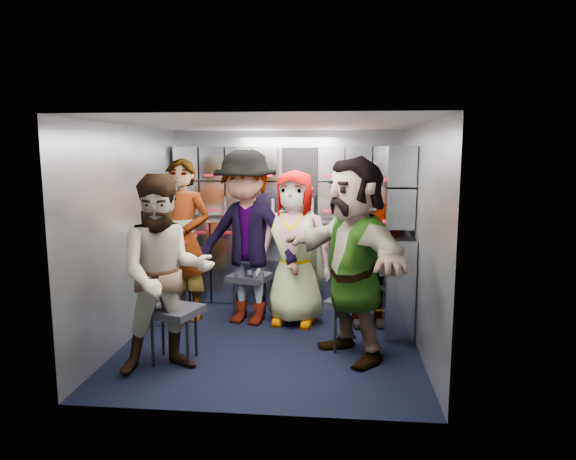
# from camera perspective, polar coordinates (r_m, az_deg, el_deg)

# --- Properties ---
(floor) EXTENTS (3.00, 3.00, 0.00)m
(floor) POSITION_cam_1_polar(r_m,az_deg,el_deg) (5.24, -1.75, -11.91)
(floor) COLOR black
(floor) RESTS_ON ground
(wall_back) EXTENTS (2.80, 0.04, 2.10)m
(wall_back) POSITION_cam_1_polar(r_m,az_deg,el_deg) (6.44, -0.13, 1.65)
(wall_back) COLOR gray
(wall_back) RESTS_ON ground
(wall_left) EXTENTS (0.04, 3.00, 2.10)m
(wall_left) POSITION_cam_1_polar(r_m,az_deg,el_deg) (5.32, -16.94, -0.24)
(wall_left) COLOR gray
(wall_left) RESTS_ON ground
(wall_right) EXTENTS (0.04, 3.00, 2.10)m
(wall_right) POSITION_cam_1_polar(r_m,az_deg,el_deg) (4.99, 14.37, -0.72)
(wall_right) COLOR gray
(wall_right) RESTS_ON ground
(ceiling) EXTENTS (2.80, 3.00, 0.02)m
(ceiling) POSITION_cam_1_polar(r_m,az_deg,el_deg) (4.90, -1.87, 11.71)
(ceiling) COLOR silver
(ceiling) RESTS_ON wall_back
(cart_bank_back) EXTENTS (2.68, 0.38, 0.99)m
(cart_bank_back) POSITION_cam_1_polar(r_m,az_deg,el_deg) (6.33, -0.31, -3.58)
(cart_bank_back) COLOR #959BA4
(cart_bank_back) RESTS_ON ground
(cart_bank_left) EXTENTS (0.38, 0.76, 0.99)m
(cart_bank_left) POSITION_cam_1_polar(r_m,az_deg,el_deg) (5.87, -12.72, -4.78)
(cart_bank_left) COLOR #959BA4
(cart_bank_left) RESTS_ON ground
(counter) EXTENTS (2.68, 0.42, 0.03)m
(counter) POSITION_cam_1_polar(r_m,az_deg,el_deg) (6.24, -0.32, 1.09)
(counter) COLOR #B8BBC0
(counter) RESTS_ON cart_bank_back
(locker_bank_back) EXTENTS (2.68, 0.28, 0.82)m
(locker_bank_back) POSITION_cam_1_polar(r_m,az_deg,el_deg) (6.25, -0.27, 5.49)
(locker_bank_back) COLOR #959BA4
(locker_bank_back) RESTS_ON wall_back
(locker_bank_right) EXTENTS (0.28, 1.00, 0.82)m
(locker_bank_right) POSITION_cam_1_polar(r_m,az_deg,el_deg) (5.61, 11.93, 4.92)
(locker_bank_right) COLOR #959BA4
(locker_bank_right) RESTS_ON wall_right
(right_cabinet) EXTENTS (0.28, 1.20, 1.00)m
(right_cabinet) POSITION_cam_1_polar(r_m,az_deg,el_deg) (5.66, 11.72, -5.20)
(right_cabinet) COLOR #959BA4
(right_cabinet) RESTS_ON ground
(coffee_niche) EXTENTS (0.46, 0.16, 0.84)m
(coffee_niche) POSITION_cam_1_polar(r_m,az_deg,el_deg) (6.30, 1.43, 5.33)
(coffee_niche) COLOR black
(coffee_niche) RESTS_ON wall_back
(red_latch_strip) EXTENTS (2.60, 0.02, 0.03)m
(red_latch_strip) POSITION_cam_1_polar(r_m,az_deg,el_deg) (6.06, -0.51, -0.42)
(red_latch_strip) COLOR maroon
(red_latch_strip) RESTS_ON cart_bank_back
(jump_seat_near_left) EXTENTS (0.52, 0.51, 0.50)m
(jump_seat_near_left) POSITION_cam_1_polar(r_m,az_deg,el_deg) (4.66, -12.56, -9.07)
(jump_seat_near_left) COLOR black
(jump_seat_near_left) RESTS_ON ground
(jump_seat_mid_left) EXTENTS (0.51, 0.50, 0.49)m
(jump_seat_mid_left) POSITION_cam_1_polar(r_m,az_deg,el_deg) (5.76, -4.28, -5.49)
(jump_seat_mid_left) COLOR black
(jump_seat_mid_left) RESTS_ON ground
(jump_seat_center) EXTENTS (0.38, 0.36, 0.43)m
(jump_seat_center) POSITION_cam_1_polar(r_m,az_deg,el_deg) (5.74, 0.88, -6.02)
(jump_seat_center) COLOR black
(jump_seat_center) RESTS_ON ground
(jump_seat_mid_right) EXTENTS (0.39, 0.37, 0.44)m
(jump_seat_mid_right) POSITION_cam_1_polar(r_m,az_deg,el_deg) (5.74, 8.64, -6.08)
(jump_seat_mid_right) COLOR black
(jump_seat_mid_right) RESTS_ON ground
(jump_seat_near_right) EXTENTS (0.53, 0.52, 0.48)m
(jump_seat_near_right) POSITION_cam_1_polar(r_m,az_deg,el_deg) (4.88, 7.07, -8.28)
(jump_seat_near_right) COLOR black
(jump_seat_near_right) RESTS_ON ground
(attendant_standing) EXTENTS (0.72, 0.56, 1.77)m
(attendant_standing) POSITION_cam_1_polar(r_m,az_deg,el_deg) (5.73, -11.59, -1.08)
(attendant_standing) COLOR black
(attendant_standing) RESTS_ON ground
(attendant_arc_a) EXTENTS (1.00, 0.91, 1.67)m
(attendant_arc_a) POSITION_cam_1_polar(r_m,az_deg,el_deg) (4.39, -13.45, -4.84)
(attendant_arc_a) COLOR black
(attendant_arc_a) RESTS_ON ground
(attendant_arc_b) EXTENTS (1.35, 0.99, 1.86)m
(attendant_arc_b) POSITION_cam_1_polar(r_m,az_deg,el_deg) (5.48, -4.66, -0.89)
(attendant_arc_b) COLOR black
(attendant_arc_b) RESTS_ON ground
(attendant_arc_c) EXTENTS (0.88, 0.65, 1.65)m
(attendant_arc_c) POSITION_cam_1_polar(r_m,az_deg,el_deg) (5.46, 0.74, -2.00)
(attendant_arc_c) COLOR black
(attendant_arc_c) RESTS_ON ground
(attendant_arc_d) EXTENTS (1.01, 0.56, 1.63)m
(attendant_arc_d) POSITION_cam_1_polar(r_m,az_deg,el_deg) (5.47, 8.84, -2.23)
(attendant_arc_d) COLOR black
(attendant_arc_d) RESTS_ON ground
(attendant_arc_e) EXTENTS (1.38, 1.69, 1.81)m
(attendant_arc_e) POSITION_cam_1_polar(r_m,az_deg,el_deg) (4.58, 7.25, -3.17)
(attendant_arc_e) COLOR black
(attendant_arc_e) RESTS_ON ground
(bottle_left) EXTENTS (0.07, 0.07, 0.25)m
(bottle_left) POSITION_cam_1_polar(r_m,az_deg,el_deg) (6.18, -1.65, 2.34)
(bottle_left) COLOR white
(bottle_left) RESTS_ON counter
(bottle_mid) EXTENTS (0.06, 0.06, 0.25)m
(bottle_mid) POSITION_cam_1_polar(r_m,az_deg,el_deg) (6.28, -6.98, 2.38)
(bottle_mid) COLOR white
(bottle_mid) RESTS_ON counter
(bottle_right) EXTENTS (0.06, 0.06, 0.27)m
(bottle_right) POSITION_cam_1_polar(r_m,az_deg,el_deg) (6.14, 2.56, 2.37)
(bottle_right) COLOR white
(bottle_right) RESTS_ON counter
(cup_left) EXTENTS (0.07, 0.07, 0.11)m
(cup_left) POSITION_cam_1_polar(r_m,az_deg,el_deg) (6.25, -5.58, 1.71)
(cup_left) COLOR beige
(cup_left) RESTS_ON counter
(cup_right) EXTENTS (0.07, 0.07, 0.11)m
(cup_right) POSITION_cam_1_polar(r_m,az_deg,el_deg) (6.14, 8.45, 1.55)
(cup_right) COLOR beige
(cup_right) RESTS_ON counter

